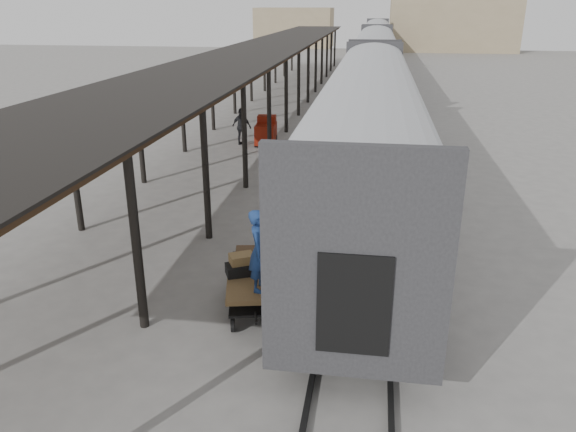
% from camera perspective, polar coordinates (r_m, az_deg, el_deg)
% --- Properties ---
extents(ground, '(160.00, 160.00, 0.00)m').
position_cam_1_polar(ground, '(14.11, -6.13, -7.23)').
color(ground, slate).
rests_on(ground, ground).
extents(train, '(3.45, 76.01, 4.01)m').
position_cam_1_polar(train, '(45.97, 8.82, 15.67)').
color(train, silver).
rests_on(train, ground).
extents(canopy, '(4.90, 64.30, 4.15)m').
position_cam_1_polar(canopy, '(36.73, -1.98, 16.71)').
color(canopy, '#422B19').
rests_on(canopy, ground).
extents(rails, '(1.54, 150.00, 0.12)m').
position_cam_1_polar(rails, '(46.47, 8.65, 12.46)').
color(rails, black).
rests_on(rails, ground).
extents(building_far, '(18.00, 10.00, 8.00)m').
position_cam_1_polar(building_far, '(90.68, 16.31, 18.35)').
color(building_far, tan).
rests_on(building_far, ground).
extents(building_left, '(12.00, 8.00, 6.00)m').
position_cam_1_polar(building_left, '(95.02, 0.67, 18.60)').
color(building_left, tan).
rests_on(building_left, ground).
extents(baggage_cart, '(1.74, 2.61, 0.86)m').
position_cam_1_polar(baggage_cart, '(12.87, -3.35, -6.78)').
color(baggage_cart, brown).
rests_on(baggage_cart, ground).
extents(suitcase_stack, '(1.23, 1.37, 0.45)m').
position_cam_1_polar(suitcase_stack, '(13.02, -3.76, -4.57)').
color(suitcase_stack, '#38383B').
rests_on(suitcase_stack, baggage_cart).
extents(luggage_tug, '(1.05, 1.62, 1.39)m').
position_cam_1_polar(luggage_tug, '(28.16, -2.25, 8.54)').
color(luggage_tug, maroon).
rests_on(luggage_tug, ground).
extents(porter, '(0.46, 0.67, 1.80)m').
position_cam_1_polar(porter, '(11.77, -2.92, -3.51)').
color(porter, navy).
rests_on(porter, baggage_cart).
extents(pedestrian, '(1.16, 0.80, 1.83)m').
position_cam_1_polar(pedestrian, '(28.08, -4.72, 9.03)').
color(pedestrian, black).
rests_on(pedestrian, ground).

